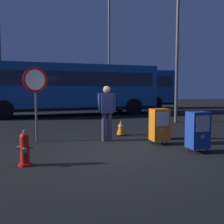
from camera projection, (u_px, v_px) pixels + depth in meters
name	position (u px, v px, depth m)	size (l,w,h in m)	color
ground_plane	(114.00, 152.00, 6.71)	(60.00, 60.00, 0.00)	black
fire_hydrant	(25.00, 149.00, 5.47)	(0.33, 0.32, 0.75)	red
newspaper_box_primary	(198.00, 130.00, 6.60)	(0.48, 0.42, 1.02)	black
newspaper_box_secondary	(159.00, 125.00, 7.56)	(0.48, 0.42, 1.02)	black
stop_sign	(35.00, 88.00, 7.90)	(0.71, 0.31, 2.23)	#4C4F54
pedestrian	(107.00, 110.00, 8.05)	(0.55, 0.22, 1.67)	#382D51
traffic_cone	(121.00, 128.00, 9.09)	(0.36, 0.36, 0.53)	black
bus_near	(70.00, 87.00, 15.99)	(10.65, 3.37, 3.00)	#19519E
bus_far	(106.00, 87.00, 21.10)	(10.75, 4.03, 3.00)	#19519E
street_light_near_left	(0.00, 49.00, 19.40)	(0.32, 0.32, 7.78)	#4C4F54
street_light_near_right	(178.00, 23.00, 12.26)	(0.32, 0.32, 8.09)	#4C4F54
street_light_far_left	(109.00, 39.00, 17.34)	(0.32, 0.32, 8.49)	#4C4F54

